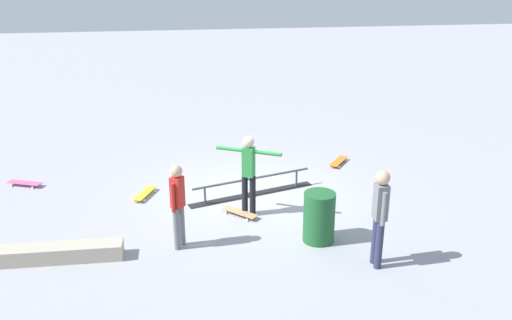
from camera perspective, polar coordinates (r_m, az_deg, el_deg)
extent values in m
plane|color=#9E9EA3|center=(11.81, -0.38, -3.97)|extent=(60.00, 60.00, 0.00)
cube|color=black|center=(11.95, -0.37, -3.64)|extent=(2.87, 1.08, 0.01)
cylinder|color=#47474C|center=(12.35, 4.28, -1.94)|extent=(0.04, 0.04, 0.38)
cylinder|color=#47474C|center=(11.48, -5.39, -3.76)|extent=(0.04, 0.04, 0.38)
cylinder|color=#47474C|center=(11.80, -0.38, -1.97)|extent=(2.67, 0.85, 0.05)
cube|color=#B2A893|center=(10.01, -19.96, -9.17)|extent=(2.14, 0.43, 0.28)
cylinder|color=black|center=(10.86, -0.35, -3.80)|extent=(0.17, 0.17, 0.84)
cylinder|color=black|center=(10.91, -1.18, -3.69)|extent=(0.17, 0.17, 0.84)
cube|color=#2D8C42|center=(10.61, -0.79, -0.20)|extent=(0.28, 0.27, 0.60)
sphere|color=beige|center=(10.47, -0.80, 1.92)|extent=(0.23, 0.23, 0.23)
cylinder|color=#2D8C42|center=(10.41, 1.23, 0.73)|extent=(0.53, 0.33, 0.08)
cylinder|color=#2D8C42|center=(10.66, -2.77, 1.19)|extent=(0.53, 0.33, 0.08)
cube|color=tan|center=(10.98, -1.73, -5.48)|extent=(0.70, 0.71, 0.02)
cylinder|color=white|center=(10.94, -0.23, -5.90)|extent=(0.06, 0.06, 0.05)
cylinder|color=white|center=(10.78, -0.97, -6.33)|extent=(0.06, 0.06, 0.05)
cylinder|color=white|center=(11.24, -2.45, -5.16)|extent=(0.06, 0.06, 0.05)
cylinder|color=white|center=(11.08, -3.20, -5.56)|extent=(0.06, 0.06, 0.05)
cylinder|color=#2D3351|center=(9.30, 12.82, -8.70)|extent=(0.13, 0.13, 0.87)
cylinder|color=#2D3351|center=(9.43, 12.45, -8.21)|extent=(0.13, 0.13, 0.87)
cube|color=slate|center=(9.04, 12.99, -4.33)|extent=(0.20, 0.23, 0.61)
sphere|color=tan|center=(8.87, 13.20, -1.84)|extent=(0.23, 0.23, 0.23)
cylinder|color=slate|center=(8.93, 13.31, -5.06)|extent=(0.08, 0.08, 0.58)
cylinder|color=slate|center=(9.19, 12.62, -4.26)|extent=(0.08, 0.08, 0.58)
cylinder|color=slate|center=(9.74, -8.34, -7.19)|extent=(0.16, 0.16, 0.80)
cylinder|color=slate|center=(9.86, -7.83, -6.81)|extent=(0.16, 0.16, 0.80)
cube|color=red|center=(9.51, -8.28, -3.36)|extent=(0.27, 0.27, 0.56)
sphere|color=tan|center=(9.36, -8.40, -1.18)|extent=(0.22, 0.22, 0.22)
cylinder|color=red|center=(9.42, -8.74, -3.95)|extent=(0.10, 0.10, 0.53)
cylinder|color=red|center=(9.64, -7.81, -3.34)|extent=(0.10, 0.10, 0.53)
cube|color=yellow|center=(12.09, -11.61, -3.41)|extent=(0.50, 0.81, 0.02)
cylinder|color=white|center=(11.84, -11.66, -4.21)|extent=(0.05, 0.06, 0.05)
cylinder|color=white|center=(11.94, -12.65, -4.08)|extent=(0.05, 0.06, 0.05)
cylinder|color=white|center=(12.28, -10.56, -3.20)|extent=(0.05, 0.06, 0.05)
cylinder|color=white|center=(12.38, -11.53, -3.08)|extent=(0.05, 0.06, 0.05)
cube|color=#E05993|center=(13.45, -23.17, -2.21)|extent=(0.82, 0.49, 0.02)
cylinder|color=white|center=(13.55, -24.35, -2.48)|extent=(0.06, 0.05, 0.05)
cylinder|color=white|center=(13.71, -23.78, -2.12)|extent=(0.06, 0.05, 0.05)
cylinder|color=white|center=(13.23, -22.47, -2.73)|extent=(0.06, 0.05, 0.05)
cylinder|color=white|center=(13.40, -21.91, -2.36)|extent=(0.06, 0.05, 0.05)
cube|color=orange|center=(13.84, 8.68, -0.10)|extent=(0.64, 0.76, 0.02)
cylinder|color=white|center=(14.13, 8.61, 0.11)|extent=(0.06, 0.06, 0.05)
cylinder|color=white|center=(14.07, 9.49, -0.04)|extent=(0.06, 0.06, 0.05)
cylinder|color=white|center=(13.65, 7.83, -0.59)|extent=(0.06, 0.06, 0.05)
cylinder|color=white|center=(13.58, 8.73, -0.75)|extent=(0.06, 0.06, 0.05)
cylinder|color=#1E592D|center=(9.95, 6.65, -5.99)|extent=(0.58, 0.58, 0.95)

